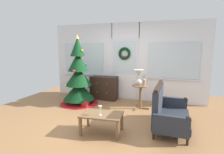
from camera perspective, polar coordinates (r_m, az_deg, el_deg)
ground_plane at (r=4.30m, az=-3.06°, el=-14.41°), size 6.76×6.76×0.00m
back_wall_with_door at (r=5.93m, az=4.27°, el=5.06°), size 5.20×0.19×2.55m
christmas_tree at (r=5.53m, az=-10.82°, el=-0.88°), size 1.20×1.20×2.13m
dresser_cabinet at (r=5.99m, az=-2.59°, el=-3.53°), size 0.90×0.45×0.78m
settee_sofa at (r=4.08m, az=17.40°, el=-10.54°), size 0.76×1.38×0.96m
side_table at (r=5.09m, az=9.22°, el=-4.84°), size 0.50×0.48×0.69m
table_lamp at (r=5.04m, az=8.77°, el=0.65°), size 0.28×0.28×0.44m
flower_vase at (r=4.95m, az=10.34°, el=-1.53°), size 0.11×0.10×0.35m
coffee_table at (r=3.69m, az=-3.36°, el=-12.73°), size 0.88×0.60×0.41m
wine_glass at (r=3.56m, az=-3.88°, el=-10.13°), size 0.08×0.08×0.20m
gift_box at (r=5.35m, az=-8.76°, el=-8.58°), size 0.18×0.16×0.18m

